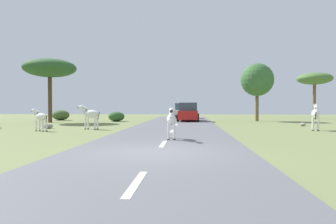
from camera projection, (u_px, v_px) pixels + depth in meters
name	position (u px, v px, depth m)	size (l,w,h in m)	color
ground_plane	(156.00, 153.00, 9.77)	(90.00, 90.00, 0.00)	olive
road	(158.00, 153.00, 9.77)	(6.00, 64.00, 0.05)	slate
lane_markings	(154.00, 157.00, 8.77)	(0.16, 56.00, 0.01)	silver
zebra_0	(171.00, 120.00, 13.40)	(0.44, 1.50, 1.41)	silver
zebra_1	(40.00, 117.00, 18.30)	(1.35, 0.87, 1.38)	silver
zebra_2	(90.00, 114.00, 19.71)	(1.63, 0.81, 1.60)	silver
zebra_3	(316.00, 114.00, 18.91)	(0.89, 1.69, 1.66)	silver
car_0	(183.00, 111.00, 35.68)	(2.16, 4.41, 1.74)	white
car_1	(188.00, 113.00, 29.61)	(2.10, 4.38, 1.74)	red
tree_1	(315.00, 79.00, 36.23)	(3.97, 3.97, 5.36)	brown
tree_2	(257.00, 80.00, 30.34)	(3.18, 3.18, 5.63)	brown
tree_3	(50.00, 68.00, 27.71)	(4.61, 4.61, 5.67)	#4C3823
bush_0	(116.00, 117.00, 29.82)	(1.55, 1.40, 0.93)	#2D5628
bush_1	(61.00, 115.00, 32.45)	(1.76, 1.59, 1.06)	#425B2D
rock_0	(48.00, 126.00, 20.42)	(0.62, 0.44, 0.33)	gray
rock_1	(303.00, 124.00, 22.92)	(0.41, 0.38, 0.25)	#A89E8C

